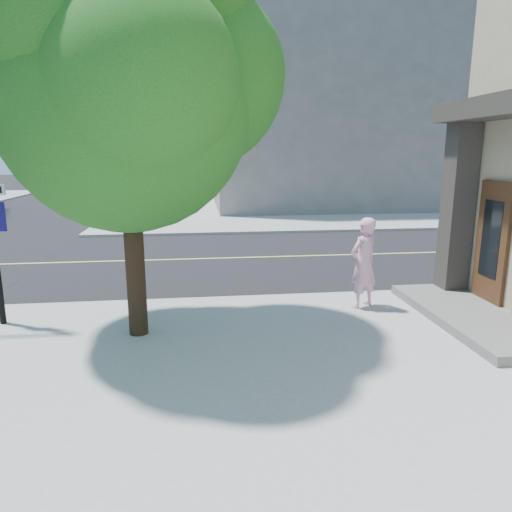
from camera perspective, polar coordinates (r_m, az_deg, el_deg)
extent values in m
plane|color=black|center=(11.49, -26.67, -5.86)|extent=(140.00, 140.00, 0.00)
cube|color=black|center=(15.65, -21.32, -0.73)|extent=(140.00, 9.00, 0.01)
cube|color=#9B9B9B|center=(33.36, 9.74, 6.67)|extent=(29.00, 25.00, 0.12)
cube|color=slate|center=(10.17, 25.02, -6.74)|extent=(1.60, 4.00, 0.18)
cube|color=#35302B|center=(11.43, 23.61, 5.76)|extent=(0.55, 0.55, 4.20)
cube|color=#422614|center=(10.83, 27.13, 1.35)|extent=(0.10, 1.00, 2.60)
cube|color=slate|center=(34.03, 10.80, 18.66)|extent=(18.00, 16.00, 14.00)
imported|color=#EAA1C0|center=(10.07, 13.12, -0.83)|extent=(0.85, 0.75, 1.94)
cylinder|color=black|center=(8.44, -14.84, 1.70)|extent=(0.34, 0.34, 3.43)
sphere|color=#25681D|center=(8.34, -15.75, 17.32)|extent=(4.19, 4.19, 4.19)
sphere|color=#25681D|center=(8.89, -7.59, 21.05)|extent=(3.24, 3.24, 3.24)
sphere|color=#25681D|center=(9.35, -21.51, 21.09)|extent=(3.05, 3.05, 3.05)
sphere|color=#25681D|center=(7.29, -14.00, 20.44)|extent=(2.86, 2.86, 2.86)
sphere|color=#25681D|center=(7.89, -21.74, 25.68)|extent=(2.67, 2.67, 2.67)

